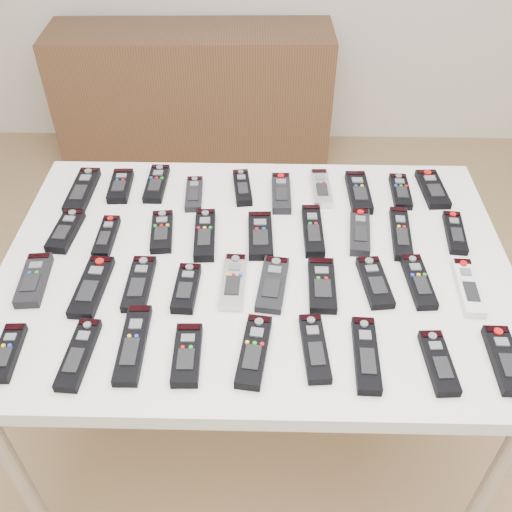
{
  "coord_description": "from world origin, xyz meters",
  "views": [
    {
      "loc": [
        -0.11,
        -0.98,
        1.73
      ],
      "look_at": [
        -0.13,
        0.05,
        0.8
      ],
      "focal_mm": 40.0,
      "sensor_mm": 36.0,
      "label": 1
    }
  ],
  "objects_px": {
    "remote_16": "(360,232)",
    "remote_26": "(375,282)",
    "remote_28": "(468,287)",
    "remote_31": "(133,344)",
    "remote_32": "(187,355)",
    "remote_36": "(439,362)",
    "remote_18": "(455,232)",
    "remote_37": "(505,360)",
    "remote_12": "(162,231)",
    "remote_27": "(418,281)",
    "remote_8": "(400,191)",
    "remote_21": "(139,283)",
    "remote_4": "(242,188)",
    "remote_10": "(66,231)",
    "remote_20": "(92,286)",
    "remote_33": "(254,351)",
    "sideboard": "(194,97)",
    "remote_34": "(315,348)",
    "table": "(256,279)",
    "remote_11": "(106,237)",
    "remote_15": "(313,231)",
    "remote_6": "(321,189)",
    "remote_23": "(233,281)",
    "remote_3": "(194,194)",
    "remote_35": "(366,355)",
    "remote_5": "(281,193)",
    "remote_13": "(205,235)",
    "remote_25": "(322,285)",
    "remote_30": "(79,354)",
    "remote_29": "(7,353)",
    "remote_24": "(273,284)",
    "remote_14": "(260,235)",
    "remote_22": "(186,288)",
    "remote_2": "(157,184)",
    "remote_7": "(359,192)",
    "remote_19": "(34,280)",
    "remote_17": "(401,233)",
    "remote_1": "(121,186)"
  },
  "relations": [
    {
      "from": "remote_4",
      "to": "remote_31",
      "type": "height_order",
      "value": "remote_4"
    },
    {
      "from": "remote_1",
      "to": "remote_11",
      "type": "relative_size",
      "value": 0.95
    },
    {
      "from": "remote_6",
      "to": "remote_22",
      "type": "height_order",
      "value": "same"
    },
    {
      "from": "remote_21",
      "to": "remote_32",
      "type": "height_order",
      "value": "remote_32"
    },
    {
      "from": "remote_26",
      "to": "remote_18",
      "type": "bearing_deg",
      "value": 32.17
    },
    {
      "from": "table",
      "to": "remote_11",
      "type": "relative_size",
      "value": 8.27
    },
    {
      "from": "remote_3",
      "to": "remote_35",
      "type": "distance_m",
      "value": 0.69
    },
    {
      "from": "remote_2",
      "to": "remote_4",
      "type": "bearing_deg",
      "value": -3.06
    },
    {
      "from": "remote_5",
      "to": "remote_7",
      "type": "xyz_separation_m",
      "value": [
        0.22,
        0.01,
        0.0
      ]
    },
    {
      "from": "remote_5",
      "to": "remote_14",
      "type": "relative_size",
      "value": 0.98
    },
    {
      "from": "remote_25",
      "to": "remote_34",
      "type": "xyz_separation_m",
      "value": [
        -0.03,
        -0.19,
        -0.0
      ]
    },
    {
      "from": "remote_15",
      "to": "remote_6",
      "type": "bearing_deg",
      "value": 79.24
    },
    {
      "from": "sideboard",
      "to": "remote_8",
      "type": "xyz_separation_m",
      "value": [
        0.76,
        -1.44,
        0.44
      ]
    },
    {
      "from": "remote_3",
      "to": "remote_6",
      "type": "height_order",
      "value": "remote_6"
    },
    {
      "from": "sideboard",
      "to": "remote_34",
      "type": "distance_m",
      "value": 2.11
    },
    {
      "from": "remote_33",
      "to": "remote_37",
      "type": "distance_m",
      "value": 0.52
    },
    {
      "from": "remote_20",
      "to": "remote_33",
      "type": "distance_m",
      "value": 0.42
    },
    {
      "from": "remote_4",
      "to": "remote_33",
      "type": "relative_size",
      "value": 0.84
    },
    {
      "from": "remote_8",
      "to": "remote_27",
      "type": "bearing_deg",
      "value": -90.92
    },
    {
      "from": "remote_4",
      "to": "remote_37",
      "type": "relative_size",
      "value": 0.92
    },
    {
      "from": "remote_15",
      "to": "remote_30",
      "type": "bearing_deg",
      "value": -141.74
    },
    {
      "from": "remote_17",
      "to": "remote_34",
      "type": "relative_size",
      "value": 1.14
    },
    {
      "from": "remote_37",
      "to": "remote_23",
      "type": "bearing_deg",
      "value": 160.16
    },
    {
      "from": "remote_6",
      "to": "remote_27",
      "type": "height_order",
      "value": "remote_6"
    },
    {
      "from": "remote_13",
      "to": "remote_29",
      "type": "relative_size",
      "value": 1.3
    },
    {
      "from": "remote_10",
      "to": "remote_20",
      "type": "relative_size",
      "value": 0.82
    },
    {
      "from": "remote_31",
      "to": "remote_32",
      "type": "distance_m",
      "value": 0.12
    },
    {
      "from": "remote_5",
      "to": "remote_25",
      "type": "distance_m",
      "value": 0.37
    },
    {
      "from": "remote_8",
      "to": "remote_4",
      "type": "bearing_deg",
      "value": -179.08
    },
    {
      "from": "remote_18",
      "to": "remote_37",
      "type": "bearing_deg",
      "value": -83.8
    },
    {
      "from": "remote_5",
      "to": "remote_8",
      "type": "distance_m",
      "value": 0.34
    },
    {
      "from": "remote_3",
      "to": "remote_31",
      "type": "distance_m",
      "value": 0.54
    },
    {
      "from": "remote_10",
      "to": "remote_14",
      "type": "bearing_deg",
      "value": 3.95
    },
    {
      "from": "remote_13",
      "to": "remote_24",
      "type": "relative_size",
      "value": 1.08
    },
    {
      "from": "remote_16",
      "to": "remote_26",
      "type": "distance_m",
      "value": 0.18
    },
    {
      "from": "remote_5",
      "to": "remote_18",
      "type": "relative_size",
      "value": 1.06
    },
    {
      "from": "remote_2",
      "to": "remote_35",
      "type": "bearing_deg",
      "value": -48.44
    },
    {
      "from": "remote_27",
      "to": "remote_33",
      "type": "xyz_separation_m",
      "value": [
        -0.38,
        -0.22,
        0.0
      ]
    },
    {
      "from": "remote_5",
      "to": "remote_13",
      "type": "relative_size",
      "value": 0.9
    },
    {
      "from": "remote_28",
      "to": "remote_31",
      "type": "bearing_deg",
      "value": -163.28
    },
    {
      "from": "remote_14",
      "to": "remote_25",
      "type": "relative_size",
      "value": 1.03
    },
    {
      "from": "table",
      "to": "remote_24",
      "type": "xyz_separation_m",
      "value": [
        0.04,
        -0.09,
        0.07
      ]
    },
    {
      "from": "remote_29",
      "to": "remote_18",
      "type": "bearing_deg",
      "value": 18.94
    },
    {
      "from": "remote_32",
      "to": "remote_36",
      "type": "relative_size",
      "value": 0.98
    },
    {
      "from": "remote_19",
      "to": "remote_32",
      "type": "distance_m",
      "value": 0.44
    },
    {
      "from": "remote_12",
      "to": "remote_27",
      "type": "relative_size",
      "value": 0.91
    },
    {
      "from": "remote_15",
      "to": "remote_20",
      "type": "relative_size",
      "value": 1.01
    },
    {
      "from": "remote_6",
      "to": "remote_34",
      "type": "height_order",
      "value": "remote_6"
    },
    {
      "from": "remote_26",
      "to": "remote_15",
      "type": "bearing_deg",
      "value": 119.3
    },
    {
      "from": "remote_24",
      "to": "remote_32",
      "type": "distance_m",
      "value": 0.28
    }
  ]
}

